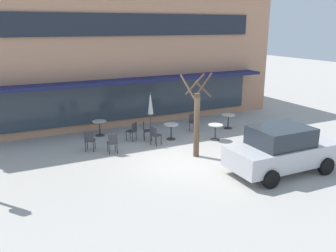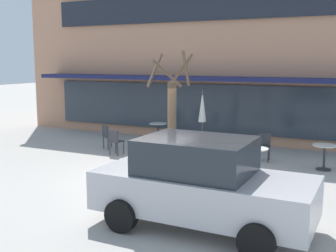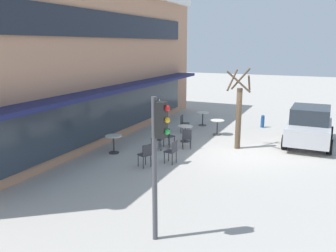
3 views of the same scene
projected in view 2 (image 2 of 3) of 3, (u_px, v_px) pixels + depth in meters
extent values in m
plane|color=#ADA8A0|center=(141.00, 178.00, 11.71)|extent=(80.00, 80.00, 0.00)
cube|color=tan|center=(244.00, 51.00, 20.03)|extent=(18.68, 8.00, 7.39)
cube|color=#191E4C|center=(210.00, 79.00, 16.16)|extent=(15.87, 1.10, 0.16)
cube|color=#1E232D|center=(216.00, 6.00, 16.17)|extent=(14.94, 0.10, 1.10)
cube|color=#2D3842|center=(214.00, 108.00, 16.78)|extent=(14.94, 0.10, 1.90)
cylinder|color=#333338|center=(207.00, 160.00, 13.81)|extent=(0.44, 0.44, 0.03)
cylinder|color=#333338|center=(208.00, 149.00, 13.75)|extent=(0.07, 0.07, 0.70)
cylinder|color=silver|center=(208.00, 138.00, 13.69)|extent=(0.70, 0.70, 0.03)
cylinder|color=#333338|center=(323.00, 169.00, 12.56)|extent=(0.44, 0.44, 0.03)
cylinder|color=#333338|center=(324.00, 157.00, 12.51)|extent=(0.07, 0.07, 0.70)
cylinder|color=silver|center=(325.00, 145.00, 12.45)|extent=(0.70, 0.70, 0.03)
cylinder|color=#333338|center=(158.00, 141.00, 16.93)|extent=(0.44, 0.44, 0.03)
cylinder|color=#333338|center=(158.00, 132.00, 16.87)|extent=(0.07, 0.07, 0.70)
cylinder|color=silver|center=(158.00, 124.00, 16.82)|extent=(0.70, 0.70, 0.03)
cylinder|color=#333338|center=(255.00, 173.00, 12.10)|extent=(0.44, 0.44, 0.03)
cylinder|color=#333338|center=(256.00, 161.00, 12.05)|extent=(0.07, 0.07, 0.70)
cylinder|color=silver|center=(256.00, 149.00, 11.99)|extent=(0.70, 0.70, 0.03)
cylinder|color=#4C4C51|center=(202.00, 122.00, 14.84)|extent=(0.04, 0.04, 2.20)
cone|color=silver|center=(202.00, 106.00, 14.75)|extent=(0.28, 0.28, 1.10)
cylinder|color=#333338|center=(162.00, 144.00, 15.26)|extent=(0.04, 0.04, 0.45)
cylinder|color=#333338|center=(171.00, 144.00, 15.33)|extent=(0.04, 0.04, 0.45)
cylinder|color=#333338|center=(163.00, 146.00, 14.93)|extent=(0.04, 0.04, 0.45)
cylinder|color=#333338|center=(173.00, 146.00, 15.00)|extent=(0.04, 0.04, 0.45)
cube|color=#333338|center=(167.00, 138.00, 15.09)|extent=(0.56, 0.56, 0.04)
cube|color=#333338|center=(168.00, 133.00, 14.88)|extent=(0.34, 0.28, 0.40)
cylinder|color=#333338|center=(179.00, 152.00, 13.97)|extent=(0.04, 0.04, 0.45)
cylinder|color=#333338|center=(179.00, 154.00, 13.63)|extent=(0.04, 0.04, 0.45)
cylinder|color=#333338|center=(169.00, 152.00, 13.97)|extent=(0.04, 0.04, 0.45)
cylinder|color=#333338|center=(168.00, 154.00, 13.64)|extent=(0.04, 0.04, 0.45)
cube|color=#333338|center=(174.00, 146.00, 13.76)|extent=(0.53, 0.53, 0.04)
cube|color=#333338|center=(168.00, 139.00, 13.73)|extent=(0.20, 0.38, 0.40)
cylinder|color=#333338|center=(111.00, 142.00, 15.80)|extent=(0.04, 0.04, 0.45)
cylinder|color=#333338|center=(116.00, 143.00, 15.54)|extent=(0.04, 0.04, 0.45)
cylinder|color=#333338|center=(103.00, 143.00, 15.60)|extent=(0.04, 0.04, 0.45)
cylinder|color=#333338|center=(108.00, 144.00, 15.33)|extent=(0.04, 0.04, 0.45)
cube|color=#333338|center=(110.00, 136.00, 15.53)|extent=(0.54, 0.54, 0.04)
cube|color=#333338|center=(105.00, 131.00, 15.39)|extent=(0.38, 0.22, 0.40)
cylinder|color=#333338|center=(189.00, 148.00, 14.56)|extent=(0.04, 0.04, 0.45)
cylinder|color=#333338|center=(182.00, 150.00, 14.32)|extent=(0.04, 0.04, 0.45)
cylinder|color=#333338|center=(182.00, 147.00, 14.79)|extent=(0.04, 0.04, 0.45)
cylinder|color=#333338|center=(175.00, 148.00, 14.55)|extent=(0.04, 0.04, 0.45)
cube|color=#333338|center=(182.00, 141.00, 14.52)|extent=(0.51, 0.51, 0.04)
cube|color=#333338|center=(178.00, 135.00, 14.61)|extent=(0.17, 0.39, 0.40)
cylinder|color=#333338|center=(268.00, 156.00, 13.42)|extent=(0.04, 0.04, 0.45)
cylinder|color=#333338|center=(257.00, 155.00, 13.54)|extent=(0.04, 0.04, 0.45)
cylinder|color=#333338|center=(269.00, 154.00, 13.74)|extent=(0.04, 0.04, 0.45)
cylinder|color=#333338|center=(259.00, 153.00, 13.86)|extent=(0.04, 0.04, 0.45)
cube|color=#333338|center=(264.00, 147.00, 13.60)|extent=(0.44, 0.44, 0.04)
cube|color=#333338|center=(264.00, 139.00, 13.74)|extent=(0.40, 0.08, 0.40)
cylinder|color=#333338|center=(116.00, 147.00, 14.82)|extent=(0.04, 0.04, 0.45)
cylinder|color=#333338|center=(124.00, 148.00, 14.65)|extent=(0.04, 0.04, 0.45)
cylinder|color=#333338|center=(110.00, 149.00, 14.53)|extent=(0.04, 0.04, 0.45)
cylinder|color=#333338|center=(118.00, 150.00, 14.36)|extent=(0.04, 0.04, 0.45)
cube|color=#333338|center=(117.00, 141.00, 14.55)|extent=(0.43, 0.43, 0.04)
cube|color=#333338|center=(113.00, 136.00, 14.36)|extent=(0.40, 0.07, 0.40)
cube|color=#B7B7BC|center=(203.00, 193.00, 8.13)|extent=(4.22, 1.85, 0.76)
cube|color=#232B33|center=(196.00, 156.00, 8.09)|extent=(2.12, 1.63, 0.68)
cylinder|color=black|center=(280.00, 208.00, 8.40)|extent=(0.64, 0.23, 0.64)
cylinder|color=black|center=(257.00, 242.00, 6.82)|extent=(0.64, 0.23, 0.64)
cylinder|color=black|center=(164.00, 190.00, 9.56)|extent=(0.64, 0.23, 0.64)
cylinder|color=black|center=(121.00, 216.00, 7.97)|extent=(0.64, 0.23, 0.64)
cylinder|color=brown|center=(172.00, 131.00, 11.42)|extent=(0.24, 0.24, 2.67)
cylinder|color=brown|center=(186.00, 68.00, 11.06)|extent=(0.23, 0.81, 0.97)
cylinder|color=brown|center=(181.00, 70.00, 11.45)|extent=(0.82, 0.30, 0.89)
cylinder|color=brown|center=(155.00, 70.00, 11.33)|extent=(0.18, 1.04, 0.90)
cylinder|color=brown|center=(167.00, 74.00, 10.83)|extent=(0.81, 0.17, 0.72)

